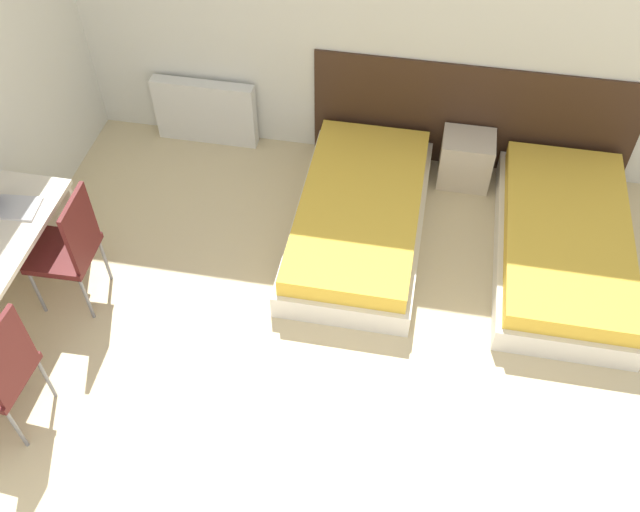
{
  "coord_description": "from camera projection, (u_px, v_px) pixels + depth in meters",
  "views": [
    {
      "loc": [
        0.58,
        -0.92,
        4.09
      ],
      "look_at": [
        0.0,
        2.18,
        0.55
      ],
      "focal_mm": 40.0,
      "sensor_mm": 36.0,
      "label": 1
    }
  ],
  "objects": [
    {
      "name": "nightstand",
      "position": [
        466.0,
        159.0,
        5.9
      ],
      "size": [
        0.42,
        0.35,
        0.44
      ],
      "color": "beige",
      "rests_on": "ground_plane"
    },
    {
      "name": "chair_near_laptop",
      "position": [
        69.0,
        246.0,
        4.82
      ],
      "size": [
        0.43,
        0.43,
        0.97
      ],
      "rotation": [
        0.0,
        0.0,
        0.03
      ],
      "color": "#511919",
      "rests_on": "ground_plane"
    },
    {
      "name": "laptop",
      "position": [
        5.0,
        201.0,
        4.73
      ],
      "size": [
        0.36,
        0.26,
        0.33
      ],
      "rotation": [
        0.0,
        0.0,
        0.09
      ],
      "color": "silver",
      "rests_on": "desk"
    },
    {
      "name": "bed_near_window",
      "position": [
        359.0,
        216.0,
        5.52
      ],
      "size": [
        0.98,
        1.9,
        0.35
      ],
      "color": "silver",
      "rests_on": "ground_plane"
    },
    {
      "name": "wall_back",
      "position": [
        364.0,
        7.0,
        5.33
      ],
      "size": [
        5.67,
        0.05,
        2.7
      ],
      "color": "silver",
      "rests_on": "ground_plane"
    },
    {
      "name": "headboard_panel",
      "position": [
        472.0,
        118.0,
        5.83
      ],
      "size": [
        2.63,
        0.03,
        0.97
      ],
      "color": "#382316",
      "rests_on": "ground_plane"
    },
    {
      "name": "radiator",
      "position": [
        206.0,
        112.0,
        6.2
      ],
      "size": [
        0.89,
        0.12,
        0.59
      ],
      "color": "silver",
      "rests_on": "ground_plane"
    },
    {
      "name": "bed_near_door",
      "position": [
        564.0,
        243.0,
        5.33
      ],
      "size": [
        0.98,
        1.9,
        0.35
      ],
      "color": "silver",
      "rests_on": "ground_plane"
    }
  ]
}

